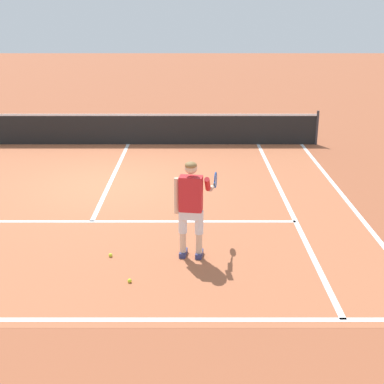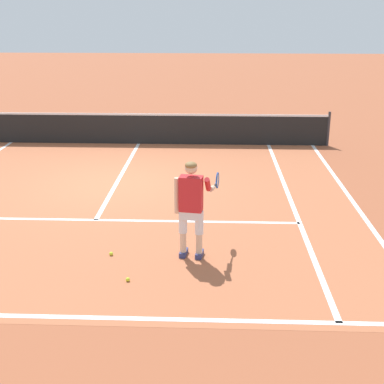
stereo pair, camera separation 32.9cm
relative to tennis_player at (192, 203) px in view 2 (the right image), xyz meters
name	(u,v)px [view 2 (the right image)]	position (x,y,z in m)	size (l,w,h in m)	color
ground_plane	(117,183)	(-2.02, 3.96, -0.99)	(80.00, 80.00, 0.00)	#9E5133
court_inner_surface	(109,196)	(-2.02, 2.99, -0.99)	(10.98, 10.35, 0.00)	#B2603D
line_baseline	(42,316)	(-2.02, -1.98, -0.99)	(10.98, 0.10, 0.01)	white
line_service	(96,220)	(-2.02, 1.57, -0.99)	(8.23, 0.10, 0.01)	white
line_centre_service	(122,173)	(-2.02, 4.77, -0.99)	(0.10, 6.40, 0.01)	white
line_singles_right	(290,199)	(2.10, 2.99, -0.99)	(0.10, 9.95, 0.01)	white
line_doubles_right	(352,200)	(3.47, 2.99, -0.99)	(0.10, 9.95, 0.01)	white
tennis_net	(138,128)	(-2.02, 7.97, -0.49)	(11.96, 0.08, 1.07)	#333338
tennis_player	(192,203)	(0.00, 0.00, 0.00)	(0.76, 1.08, 1.71)	navy
tennis_ball_near_feet	(111,254)	(-1.40, -0.03, -0.96)	(0.07, 0.07, 0.07)	#CCE02D
tennis_ball_by_baseline	(128,279)	(-0.97, -0.93, -0.96)	(0.07, 0.07, 0.07)	#CCE02D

